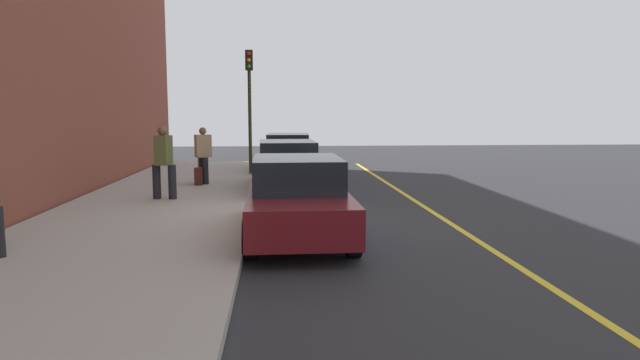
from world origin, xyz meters
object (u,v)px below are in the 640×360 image
parked_car_navy (288,153)px  parked_car_maroon (298,199)px  pedestrian_olive_coat (164,160)px  traffic_light_pole (249,91)px  pedestrian_tan_coat (203,154)px  parked_car_green (288,167)px  rolling_suitcase (199,176)px

parked_car_navy → parked_car_maroon: (11.65, -0.06, -0.00)m
pedestrian_olive_coat → traffic_light_pole: 6.48m
pedestrian_tan_coat → traffic_light_pole: 3.69m
parked_car_green → pedestrian_olive_coat: (1.91, -3.17, 0.38)m
parked_car_navy → traffic_light_pole: traffic_light_pole is taller
parked_car_navy → rolling_suitcase: bearing=-30.4°
parked_car_green → parked_car_maroon: 6.05m
parked_car_green → rolling_suitcase: 2.83m
parked_car_navy → pedestrian_olive_coat: 8.21m
parked_car_navy → parked_car_maroon: 11.65m
pedestrian_tan_coat → traffic_light_pole: bearing=154.7°
rolling_suitcase → traffic_light_pole: bearing=155.8°
pedestrian_olive_coat → pedestrian_tan_coat: bearing=169.4°
pedestrian_olive_coat → rolling_suitcase: size_ratio=2.09×
parked_car_navy → rolling_suitcase: (4.80, -2.82, -0.34)m
parked_car_maroon → pedestrian_tan_coat: pedestrian_tan_coat is taller
pedestrian_olive_coat → rolling_suitcase: 2.84m
pedestrian_tan_coat → traffic_light_pole: (-2.78, 1.32, 2.04)m
traffic_light_pole → rolling_suitcase: traffic_light_pole is taller
rolling_suitcase → pedestrian_tan_coat: bearing=164.6°
parked_car_green → parked_car_maroon: same height
rolling_suitcase → parked_car_maroon: bearing=22.0°
rolling_suitcase → pedestrian_olive_coat: bearing=-9.9°
parked_car_navy → pedestrian_tan_coat: bearing=-31.6°
pedestrian_olive_coat → rolling_suitcase: bearing=170.1°
pedestrian_tan_coat → rolling_suitcase: (0.39, -0.11, -0.66)m
parked_car_navy → traffic_light_pole: bearing=-40.5°
parked_car_green → pedestrian_tan_coat: 2.87m
parked_car_maroon → rolling_suitcase: (-6.85, -2.76, -0.34)m
parked_car_green → rolling_suitcase: size_ratio=5.18×
pedestrian_tan_coat → pedestrian_olive_coat: size_ratio=0.94×
parked_car_navy → rolling_suitcase: size_ratio=5.25×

